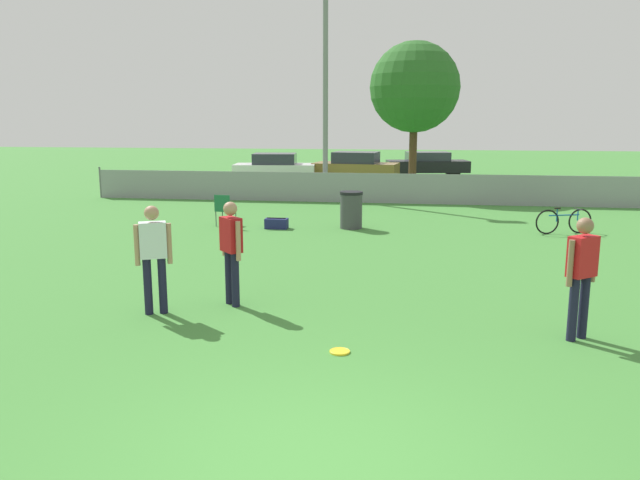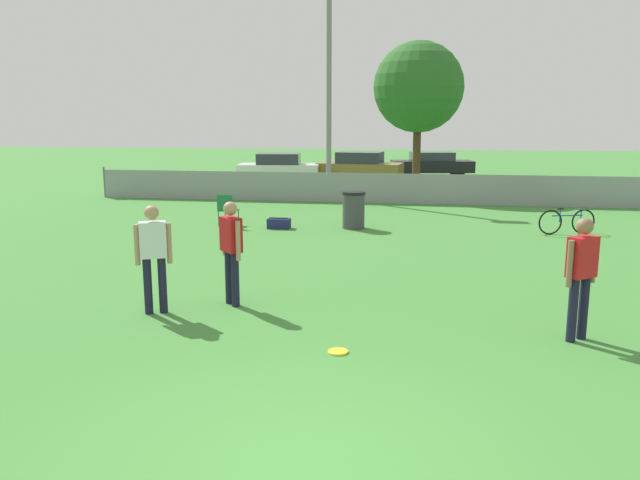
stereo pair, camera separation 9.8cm
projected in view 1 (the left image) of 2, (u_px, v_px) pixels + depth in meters
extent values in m
plane|color=#428438|center=(311.00, 467.00, 5.55)|extent=(120.00, 120.00, 0.00)
cube|color=gray|center=(392.00, 188.00, 22.91)|extent=(22.93, 0.03, 1.10)
cylinder|color=slate|center=(100.00, 182.00, 24.61)|extent=(0.07, 0.07, 1.21)
cylinder|color=gray|center=(325.00, 93.00, 23.81)|extent=(0.20, 0.20, 8.04)
cylinder|color=#4C331E|center=(413.00, 158.00, 25.76)|extent=(0.32, 0.32, 2.97)
sphere|color=#286023|center=(415.00, 87.00, 25.22)|extent=(3.65, 3.65, 3.65)
cylinder|color=#191933|center=(229.00, 277.00, 10.41)|extent=(0.13, 0.13, 0.91)
cylinder|color=#191933|center=(235.00, 280.00, 10.23)|extent=(0.13, 0.13, 0.91)
cube|color=#B21419|center=(231.00, 235.00, 10.18)|extent=(0.44, 0.45, 0.57)
sphere|color=tan|center=(230.00, 209.00, 10.10)|extent=(0.23, 0.23, 0.23)
cylinder|color=tan|center=(224.00, 236.00, 10.39)|extent=(0.08, 0.08, 0.64)
cylinder|color=tan|center=(238.00, 241.00, 9.99)|extent=(0.08, 0.08, 0.64)
cylinder|color=#191933|center=(148.00, 286.00, 9.83)|extent=(0.13, 0.13, 0.91)
cylinder|color=#191933|center=(163.00, 285.00, 9.89)|extent=(0.13, 0.13, 0.91)
cube|color=silver|center=(153.00, 240.00, 9.72)|extent=(0.47, 0.37, 0.57)
sphere|color=tan|center=(151.00, 213.00, 9.64)|extent=(0.23, 0.23, 0.23)
cylinder|color=tan|center=(137.00, 245.00, 9.67)|extent=(0.08, 0.08, 0.64)
cylinder|color=tan|center=(169.00, 243.00, 9.80)|extent=(0.08, 0.08, 0.64)
cylinder|color=#191933|center=(573.00, 309.00, 8.64)|extent=(0.13, 0.13, 0.91)
cylinder|color=#191933|center=(584.00, 307.00, 8.75)|extent=(0.13, 0.13, 0.91)
cube|color=red|center=(583.00, 256.00, 8.56)|extent=(0.46, 0.43, 0.57)
sphere|color=#8C664C|center=(585.00, 226.00, 8.48)|extent=(0.23, 0.23, 0.23)
cylinder|color=#8C664C|center=(570.00, 263.00, 8.45)|extent=(0.08, 0.08, 0.64)
cylinder|color=#8C664C|center=(594.00, 259.00, 8.69)|extent=(0.08, 0.08, 0.64)
cylinder|color=yellow|center=(340.00, 352.00, 8.28)|extent=(0.27, 0.27, 0.03)
torus|color=yellow|center=(340.00, 351.00, 8.28)|extent=(0.27, 0.27, 0.03)
cylinder|color=#333338|center=(236.00, 217.00, 18.27)|extent=(0.02, 0.02, 0.44)
cylinder|color=#333338|center=(222.00, 217.00, 18.39)|extent=(0.02, 0.02, 0.44)
cylinder|color=#333338|center=(230.00, 220.00, 17.86)|extent=(0.02, 0.02, 0.44)
cylinder|color=#333338|center=(216.00, 219.00, 17.98)|extent=(0.02, 0.02, 0.44)
cube|color=#1E663F|center=(226.00, 210.00, 18.08)|extent=(0.54, 0.54, 0.03)
cube|color=#1E663F|center=(222.00, 203.00, 17.82)|extent=(0.48, 0.09, 0.46)
torus|color=black|center=(547.00, 222.00, 16.75)|extent=(0.65, 0.25, 0.67)
torus|color=black|center=(580.00, 221.00, 16.90)|extent=(0.65, 0.25, 0.67)
cylinder|color=#195999|center=(564.00, 215.00, 16.79)|extent=(0.85, 0.30, 0.04)
cylinder|color=#195999|center=(557.00, 215.00, 16.75)|extent=(0.03, 0.03, 0.35)
cylinder|color=#195999|center=(578.00, 215.00, 16.85)|extent=(0.03, 0.03, 0.31)
cube|color=black|center=(557.00, 208.00, 16.72)|extent=(0.17, 0.11, 0.04)
cylinder|color=black|center=(578.00, 209.00, 16.82)|extent=(0.16, 0.43, 0.03)
cylinder|color=#3F3F44|center=(351.00, 211.00, 17.66)|extent=(0.62, 0.62, 0.97)
cylinder|color=black|center=(351.00, 193.00, 17.56)|extent=(0.66, 0.66, 0.08)
cube|color=navy|center=(277.00, 224.00, 17.67)|extent=(0.63, 0.35, 0.28)
cube|color=black|center=(276.00, 218.00, 17.64)|extent=(0.54, 0.04, 0.02)
cylinder|color=black|center=(301.00, 174.00, 31.68)|extent=(0.62, 0.25, 0.60)
cylinder|color=black|center=(298.00, 177.00, 30.10)|extent=(0.62, 0.25, 0.60)
cylinder|color=black|center=(253.00, 174.00, 31.78)|extent=(0.62, 0.25, 0.60)
cylinder|color=black|center=(248.00, 177.00, 30.20)|extent=(0.62, 0.25, 0.60)
cube|color=white|center=(275.00, 171.00, 30.90)|extent=(4.15, 2.26, 0.70)
cube|color=#2D333D|center=(275.00, 159.00, 30.78)|extent=(2.23, 1.83, 0.52)
cylinder|color=black|center=(384.00, 174.00, 31.58)|extent=(0.64, 0.26, 0.62)
cylinder|color=black|center=(378.00, 177.00, 30.06)|extent=(0.64, 0.26, 0.62)
cylinder|color=black|center=(335.00, 173.00, 32.27)|extent=(0.64, 0.26, 0.62)
cylinder|color=black|center=(327.00, 176.00, 30.76)|extent=(0.64, 0.26, 0.62)
cube|color=olive|center=(356.00, 170.00, 31.12)|extent=(4.34, 2.34, 0.73)
cube|color=#2D333D|center=(356.00, 157.00, 31.00)|extent=(2.34, 1.87, 0.55)
cylinder|color=black|center=(449.00, 169.00, 35.08)|extent=(0.65, 0.28, 0.63)
cylinder|color=black|center=(455.00, 171.00, 33.60)|extent=(0.65, 0.28, 0.63)
cylinder|color=black|center=(401.00, 169.00, 35.03)|extent=(0.65, 0.28, 0.63)
cylinder|color=black|center=(405.00, 171.00, 33.55)|extent=(0.65, 0.28, 0.63)
cube|color=black|center=(427.00, 166.00, 34.28)|extent=(4.63, 2.44, 0.62)
cube|color=#2D333D|center=(428.00, 156.00, 34.17)|extent=(2.51, 1.89, 0.47)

